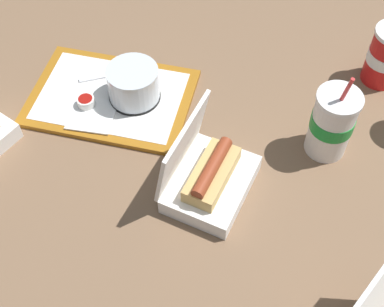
{
  "coord_description": "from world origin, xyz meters",
  "views": [
    {
      "loc": [
        0.19,
        -0.63,
        0.93
      ],
      "look_at": [
        -0.01,
        -0.01,
        0.05
      ],
      "focal_mm": 50.0,
      "sensor_mm": 36.0,
      "label": 1
    }
  ],
  "objects_px": {
    "food_tray": "(111,97)",
    "soda_cup_left": "(332,123)",
    "clamshell_hotdog_left": "(208,177)",
    "plastic_fork": "(102,77)",
    "cake_container": "(133,85)",
    "ketchup_cup": "(86,102)"
  },
  "relations": [
    {
      "from": "food_tray",
      "to": "cake_container",
      "type": "bearing_deg",
      "value": 12.65
    },
    {
      "from": "food_tray",
      "to": "soda_cup_left",
      "type": "xyz_separation_m",
      "value": [
        0.5,
        0.0,
        0.08
      ]
    },
    {
      "from": "cake_container",
      "to": "clamshell_hotdog_left",
      "type": "height_order",
      "value": "clamshell_hotdog_left"
    },
    {
      "from": "food_tray",
      "to": "clamshell_hotdog_left",
      "type": "height_order",
      "value": "clamshell_hotdog_left"
    },
    {
      "from": "cake_container",
      "to": "ketchup_cup",
      "type": "bearing_deg",
      "value": -148.56
    },
    {
      "from": "soda_cup_left",
      "to": "ketchup_cup",
      "type": "bearing_deg",
      "value": -174.61
    },
    {
      "from": "food_tray",
      "to": "soda_cup_left",
      "type": "distance_m",
      "value": 0.5
    },
    {
      "from": "soda_cup_left",
      "to": "food_tray",
      "type": "bearing_deg",
      "value": -179.43
    },
    {
      "from": "plastic_fork",
      "to": "soda_cup_left",
      "type": "bearing_deg",
      "value": -36.55
    },
    {
      "from": "clamshell_hotdog_left",
      "to": "plastic_fork",
      "type": "bearing_deg",
      "value": 145.93
    },
    {
      "from": "plastic_fork",
      "to": "food_tray",
      "type": "bearing_deg",
      "value": -81.29
    },
    {
      "from": "cake_container",
      "to": "ketchup_cup",
      "type": "distance_m",
      "value": 0.11
    },
    {
      "from": "food_tray",
      "to": "ketchup_cup",
      "type": "relative_size",
      "value": 9.64
    },
    {
      "from": "food_tray",
      "to": "soda_cup_left",
      "type": "height_order",
      "value": "soda_cup_left"
    },
    {
      "from": "food_tray",
      "to": "plastic_fork",
      "type": "distance_m",
      "value": 0.06
    },
    {
      "from": "clamshell_hotdog_left",
      "to": "soda_cup_left",
      "type": "height_order",
      "value": "soda_cup_left"
    },
    {
      "from": "ketchup_cup",
      "to": "clamshell_hotdog_left",
      "type": "height_order",
      "value": "clamshell_hotdog_left"
    },
    {
      "from": "food_tray",
      "to": "cake_container",
      "type": "distance_m",
      "value": 0.07
    },
    {
      "from": "cake_container",
      "to": "food_tray",
      "type": "bearing_deg",
      "value": -167.35
    },
    {
      "from": "food_tray",
      "to": "clamshell_hotdog_left",
      "type": "xyz_separation_m",
      "value": [
        0.28,
        -0.17,
        0.04
      ]
    },
    {
      "from": "plastic_fork",
      "to": "soda_cup_left",
      "type": "xyz_separation_m",
      "value": [
        0.54,
        -0.04,
        0.07
      ]
    },
    {
      "from": "food_tray",
      "to": "clamshell_hotdog_left",
      "type": "bearing_deg",
      "value": -31.14
    }
  ]
}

